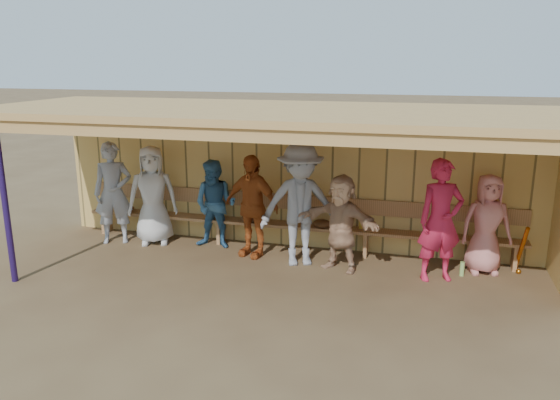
% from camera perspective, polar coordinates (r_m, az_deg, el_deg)
% --- Properties ---
extents(ground, '(90.00, 90.00, 0.00)m').
position_cam_1_polar(ground, '(8.55, -0.62, -7.40)').
color(ground, brown).
rests_on(ground, ground).
extents(player_a, '(0.78, 0.67, 1.81)m').
position_cam_1_polar(player_a, '(10.05, -17.03, 0.71)').
color(player_a, '#93959B').
rests_on(player_a, ground).
extents(player_b, '(1.00, 0.85, 1.75)m').
position_cam_1_polar(player_b, '(9.83, -13.17, 0.49)').
color(player_b, silver).
rests_on(player_b, ground).
extents(player_c, '(0.76, 0.59, 1.54)m').
position_cam_1_polar(player_c, '(9.44, -6.78, -0.45)').
color(player_c, '#356793').
rests_on(player_c, ground).
extents(player_d, '(1.08, 0.67, 1.71)m').
position_cam_1_polar(player_d, '(8.97, -3.00, -0.61)').
color(player_d, '#AA4B1B').
rests_on(player_d, ground).
extents(player_e, '(1.44, 1.14, 1.96)m').
position_cam_1_polar(player_e, '(8.55, 2.12, -0.50)').
color(player_e, gray).
rests_on(player_e, ground).
extents(player_f, '(1.47, 0.91, 1.51)m').
position_cam_1_polar(player_f, '(8.42, 6.39, -2.39)').
color(player_f, tan).
rests_on(player_f, ground).
extents(player_g, '(0.78, 0.65, 1.82)m').
position_cam_1_polar(player_g, '(8.28, 16.43, -2.08)').
color(player_g, '#C92042').
rests_on(player_g, ground).
extents(player_h, '(0.84, 0.64, 1.54)m').
position_cam_1_polar(player_h, '(8.83, 20.77, -2.37)').
color(player_h, '#D57E77').
rests_on(player_h, ground).
extents(dugout_structure, '(8.80, 3.20, 2.50)m').
position_cam_1_polar(dugout_structure, '(8.64, 3.09, 4.51)').
color(dugout_structure, '#D8AE5C').
rests_on(dugout_structure, ground).
extents(bench, '(7.60, 0.34, 0.93)m').
position_cam_1_polar(bench, '(9.40, 1.23, -1.96)').
color(bench, '#AC7949').
rests_on(bench, ground).
extents(dugout_equipment, '(7.00, 0.62, 0.80)m').
position_cam_1_polar(dugout_equipment, '(9.36, -0.67, -2.26)').
color(dugout_equipment, '#C66017').
rests_on(dugout_equipment, ground).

